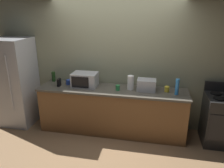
{
  "coord_description": "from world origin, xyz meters",
  "views": [
    {
      "loc": [
        0.77,
        -3.42,
        2.37
      ],
      "look_at": [
        0.0,
        0.4,
        1.0
      ],
      "focal_mm": 35.22,
      "sensor_mm": 36.0,
      "label": 1
    }
  ],
  "objects_px": {
    "paper_towel_roll": "(131,83)",
    "bottle_spray_cleaner": "(177,87)",
    "mug_blue": "(68,82)",
    "refrigerator": "(15,82)",
    "stove_range": "(221,120)",
    "microwave": "(85,80)",
    "mug_yellow": "(167,89)",
    "cordless_phone": "(59,82)",
    "toaster_oven": "(146,85)",
    "bottle_wine": "(54,77)",
    "mug_green": "(118,88)"
  },
  "relations": [
    {
      "from": "paper_towel_roll",
      "to": "bottle_spray_cleaner",
      "type": "height_order",
      "value": "bottle_spray_cleaner"
    },
    {
      "from": "paper_towel_roll",
      "to": "mug_blue",
      "type": "distance_m",
      "value": 1.26
    },
    {
      "from": "refrigerator",
      "to": "stove_range",
      "type": "distance_m",
      "value": 4.07
    },
    {
      "from": "microwave",
      "to": "mug_yellow",
      "type": "relative_size",
      "value": 4.82
    },
    {
      "from": "paper_towel_roll",
      "to": "mug_blue",
      "type": "bearing_deg",
      "value": 178.48
    },
    {
      "from": "cordless_phone",
      "to": "mug_yellow",
      "type": "bearing_deg",
      "value": 0.62
    },
    {
      "from": "bottle_spray_cleaner",
      "to": "mug_blue",
      "type": "relative_size",
      "value": 2.99
    },
    {
      "from": "microwave",
      "to": "toaster_oven",
      "type": "relative_size",
      "value": 1.41
    },
    {
      "from": "bottle_spray_cleaner",
      "to": "bottle_wine",
      "type": "bearing_deg",
      "value": 173.87
    },
    {
      "from": "mug_green",
      "to": "stove_range",
      "type": "bearing_deg",
      "value": 1.31
    },
    {
      "from": "refrigerator",
      "to": "mug_green",
      "type": "bearing_deg",
      "value": -1.14
    },
    {
      "from": "paper_towel_roll",
      "to": "mug_blue",
      "type": "xyz_separation_m",
      "value": [
        -1.26,
        0.03,
        -0.09
      ]
    },
    {
      "from": "bottle_spray_cleaner",
      "to": "mug_yellow",
      "type": "bearing_deg",
      "value": 146.22
    },
    {
      "from": "refrigerator",
      "to": "toaster_oven",
      "type": "distance_m",
      "value": 2.69
    },
    {
      "from": "refrigerator",
      "to": "bottle_spray_cleaner",
      "type": "xyz_separation_m",
      "value": [
        3.23,
        -0.05,
        0.15
      ]
    },
    {
      "from": "cordless_phone",
      "to": "mug_green",
      "type": "xyz_separation_m",
      "value": [
        1.17,
        -0.01,
        -0.03
      ]
    },
    {
      "from": "bottle_spray_cleaner",
      "to": "mug_green",
      "type": "distance_m",
      "value": 1.07
    },
    {
      "from": "cordless_phone",
      "to": "bottle_wine",
      "type": "relative_size",
      "value": 0.73
    },
    {
      "from": "refrigerator",
      "to": "paper_towel_roll",
      "type": "xyz_separation_m",
      "value": [
        2.39,
        0.05,
        0.13
      ]
    },
    {
      "from": "mug_blue",
      "to": "refrigerator",
      "type": "bearing_deg",
      "value": -175.79
    },
    {
      "from": "refrigerator",
      "to": "mug_blue",
      "type": "distance_m",
      "value": 1.14
    },
    {
      "from": "toaster_oven",
      "to": "bottle_spray_cleaner",
      "type": "bearing_deg",
      "value": -11.39
    },
    {
      "from": "mug_blue",
      "to": "microwave",
      "type": "bearing_deg",
      "value": -5.6
    },
    {
      "from": "paper_towel_roll",
      "to": "mug_green",
      "type": "bearing_deg",
      "value": -157.7
    },
    {
      "from": "paper_towel_roll",
      "to": "cordless_phone",
      "type": "bearing_deg",
      "value": -176.47
    },
    {
      "from": "bottle_spray_cleaner",
      "to": "stove_range",
      "type": "bearing_deg",
      "value": 3.34
    },
    {
      "from": "refrigerator",
      "to": "cordless_phone",
      "type": "relative_size",
      "value": 12.0
    },
    {
      "from": "paper_towel_roll",
      "to": "refrigerator",
      "type": "bearing_deg",
      "value": -178.8
    },
    {
      "from": "toaster_oven",
      "to": "mug_blue",
      "type": "height_order",
      "value": "toaster_oven"
    },
    {
      "from": "microwave",
      "to": "mug_yellow",
      "type": "xyz_separation_m",
      "value": [
        1.56,
        0.01,
        -0.09
      ]
    },
    {
      "from": "mug_green",
      "to": "mug_yellow",
      "type": "relative_size",
      "value": 1.0
    },
    {
      "from": "microwave",
      "to": "bottle_wine",
      "type": "distance_m",
      "value": 0.76
    },
    {
      "from": "mug_blue",
      "to": "mug_green",
      "type": "xyz_separation_m",
      "value": [
        1.03,
        -0.13,
        0.0
      ]
    },
    {
      "from": "stove_range",
      "to": "paper_towel_roll",
      "type": "distance_m",
      "value": 1.75
    },
    {
      "from": "refrigerator",
      "to": "mug_yellow",
      "type": "relative_size",
      "value": 18.08
    },
    {
      "from": "toaster_oven",
      "to": "mug_blue",
      "type": "distance_m",
      "value": 1.55
    },
    {
      "from": "cordless_phone",
      "to": "stove_range",
      "type": "bearing_deg",
      "value": -1.41
    },
    {
      "from": "cordless_phone",
      "to": "mug_yellow",
      "type": "distance_m",
      "value": 2.07
    },
    {
      "from": "microwave",
      "to": "mug_yellow",
      "type": "height_order",
      "value": "microwave"
    },
    {
      "from": "toaster_oven",
      "to": "paper_towel_roll",
      "type": "relative_size",
      "value": 1.26
    },
    {
      "from": "stove_range",
      "to": "mug_green",
      "type": "bearing_deg",
      "value": -178.69
    },
    {
      "from": "stove_range",
      "to": "toaster_oven",
      "type": "height_order",
      "value": "toaster_oven"
    },
    {
      "from": "paper_towel_roll",
      "to": "mug_yellow",
      "type": "relative_size",
      "value": 2.71
    },
    {
      "from": "refrigerator",
      "to": "paper_towel_roll",
      "type": "relative_size",
      "value": 6.67
    },
    {
      "from": "bottle_spray_cleaner",
      "to": "mug_yellow",
      "type": "relative_size",
      "value": 2.93
    },
    {
      "from": "bottle_wine",
      "to": "microwave",
      "type": "bearing_deg",
      "value": -12.85
    },
    {
      "from": "paper_towel_roll",
      "to": "bottle_wine",
      "type": "height_order",
      "value": "paper_towel_roll"
    },
    {
      "from": "cordless_phone",
      "to": "bottle_spray_cleaner",
      "type": "bearing_deg",
      "value": -2.4
    },
    {
      "from": "stove_range",
      "to": "refrigerator",
      "type": "bearing_deg",
      "value": -180.0
    },
    {
      "from": "toaster_oven",
      "to": "stove_range",
      "type": "bearing_deg",
      "value": -2.54
    }
  ]
}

